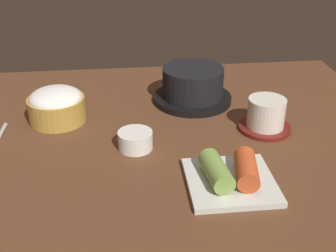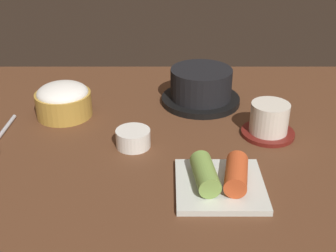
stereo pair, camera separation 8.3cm
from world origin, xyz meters
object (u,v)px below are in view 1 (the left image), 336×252
object	(u,v)px
stone_pot	(193,85)
rice_bowl	(56,105)
tea_cup_with_saucer	(266,116)
banchan_cup_center	(135,140)
kimchi_plate	(231,176)

from	to	relation	value
stone_pot	rice_bowl	size ratio (longest dim) A/B	1.51
tea_cup_with_saucer	stone_pot	bearing A→B (deg)	128.41
banchan_cup_center	tea_cup_with_saucer	bearing A→B (deg)	8.73
tea_cup_with_saucer	kimchi_plate	distance (cm)	20.55
stone_pot	tea_cup_with_saucer	xyz separation A→B (cm)	(12.16, -15.33, -0.68)
tea_cup_with_saucer	kimchi_plate	bearing A→B (deg)	-123.02
stone_pot	banchan_cup_center	size ratio (longest dim) A/B	2.73
stone_pot	kimchi_plate	xyz separation A→B (cm)	(0.99, -32.52, -2.15)
tea_cup_with_saucer	banchan_cup_center	world-z (taller)	tea_cup_with_saucer
banchan_cup_center	kimchi_plate	xyz separation A→B (cm)	(14.76, -13.20, -0.12)
rice_bowl	tea_cup_with_saucer	world-z (taller)	rice_bowl
tea_cup_with_saucer	kimchi_plate	size ratio (longest dim) A/B	0.73
rice_bowl	kimchi_plate	xyz separation A→B (cm)	(30.21, -26.12, -1.91)
tea_cup_with_saucer	rice_bowl	bearing A→B (deg)	167.81
stone_pot	banchan_cup_center	distance (cm)	23.81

